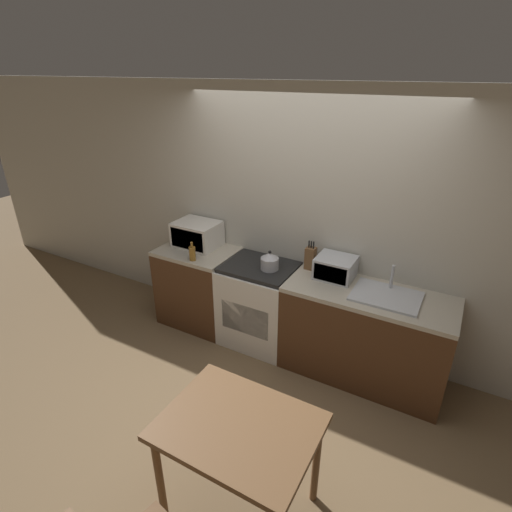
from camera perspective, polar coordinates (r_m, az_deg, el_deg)
The scene contains 12 objects.
ground_plane at distance 3.85m, azimuth -0.78°, elevation -19.14°, with size 16.00×16.00×0.00m, color brown.
wall_back at distance 3.99m, azimuth 7.04°, elevation 4.67°, with size 10.00×0.06×2.60m.
counter_left_run at distance 4.59m, azimuth -8.10°, elevation -4.23°, with size 0.83×0.62×0.90m.
counter_right_run at distance 3.91m, azimuth 15.17°, elevation -10.82°, with size 1.48×0.62×0.90m.
stove_range at distance 4.22m, azimuth 0.48°, elevation -6.87°, with size 0.73×0.62×0.90m.
kettle at distance 3.89m, azimuth 1.96°, elevation -0.74°, with size 0.18×0.18×0.20m.
microwave at distance 4.44m, azimuth -8.43°, elevation 3.10°, with size 0.48×0.38×0.27m.
bottle at distance 4.13m, azimuth -9.09°, elevation 0.39°, with size 0.07×0.07×0.20m.
knife_block at distance 3.93m, azimuth 7.78°, elevation -0.28°, with size 0.09×0.09×0.29m.
toaster_oven at distance 3.81m, azimuth 11.26°, elevation -1.64°, with size 0.35×0.31×0.20m.
sink_basin at distance 3.64m, azimuth 18.14°, elevation -5.37°, with size 0.57×0.43×0.24m.
dining_table at distance 2.66m, azimuth -2.48°, elevation -24.36°, with size 0.93×0.71×0.77m.
Camera 1 is at (1.38, -2.37, 2.70)m, focal length 28.00 mm.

